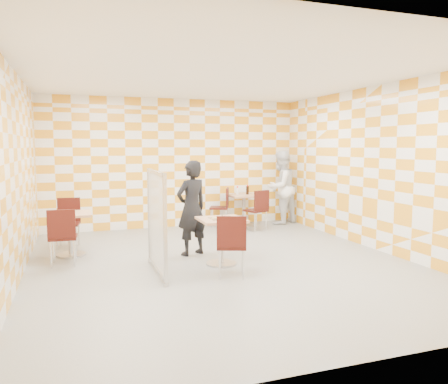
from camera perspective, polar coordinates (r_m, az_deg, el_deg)
name	(u,v)px	position (r m, az deg, el deg)	size (l,w,h in m)	color
room_shell	(212,170)	(7.46, -1.58, 2.91)	(7.00, 7.00, 7.00)	gray
main_table	(221,233)	(7.04, -0.33, -5.41)	(0.70, 0.70, 0.75)	tan
second_table	(244,205)	(10.43, 2.60, -1.68)	(0.70, 0.70, 0.75)	tan
empty_table	(70,227)	(8.05, -19.46, -4.30)	(0.70, 0.70, 0.75)	tan
chair_main_front	(232,241)	(6.30, 0.99, -6.44)	(0.54, 0.55, 0.92)	#3A0F0B
chair_second_front	(258,207)	(9.84, 4.52, -1.95)	(0.53, 0.54, 0.92)	#3A0F0B
chair_second_side	(223,204)	(10.31, -0.14, -1.56)	(0.56, 0.56, 0.92)	#3A0F0B
chair_empty_near	(62,233)	(7.36, -20.36, -5.00)	(0.45, 0.45, 0.92)	#3A0F0B
chair_empty_far	(68,218)	(8.77, -19.67, -3.25)	(0.48, 0.49, 0.92)	#3A0F0B
partition	(157,222)	(6.55, -8.80, -3.83)	(0.08, 1.38, 1.55)	white
man_dark	(192,208)	(7.63, -4.25, -2.09)	(0.60, 0.40, 1.66)	black
man_white	(281,187)	(10.78, 7.43, 0.61)	(0.87, 0.68, 1.80)	white
pizza_on_foil	(222,218)	(6.98, -0.30, -3.36)	(0.40, 0.40, 0.04)	silver
sport_bottle	(237,191)	(10.47, 1.76, 0.17)	(0.06, 0.06, 0.20)	white
soda_bottle	(247,190)	(10.48, 3.08, 0.25)	(0.07, 0.07, 0.23)	black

